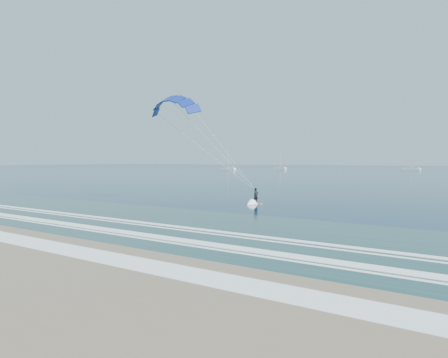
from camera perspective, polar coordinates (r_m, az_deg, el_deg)
ground at (r=30.95m, az=-27.49°, el=-7.53°), size 900.00×900.00×0.00m
kitesurfer_rig at (r=48.70m, az=-1.84°, el=5.13°), size 14.28×7.97×14.34m
sailboat_0 at (r=228.17m, az=0.57°, el=1.48°), size 9.42×2.40×12.71m
sailboat_1 at (r=243.66m, az=8.02°, el=1.52°), size 7.55×2.40×10.53m
sailboat_2 at (r=246.95m, az=25.12°, el=1.32°), size 9.62×2.40×12.85m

